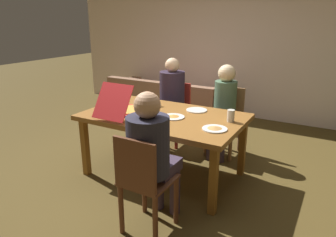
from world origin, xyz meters
TOP-DOWN VIEW (x-y plane):
  - ground_plane at (0.00, 0.00)m, footprint 20.00×20.00m
  - back_wall at (0.00, 2.79)m, footprint 7.18×0.12m
  - dining_table at (0.00, 0.00)m, footprint 1.78×1.09m
  - chair_0 at (0.40, -1.01)m, footprint 0.41×0.42m
  - person_0 at (0.40, -0.88)m, footprint 0.36×0.53m
  - chair_1 at (0.40, 1.00)m, footprint 0.41×0.46m
  - person_1 at (0.40, 0.87)m, footprint 0.29×0.47m
  - chair_2 at (-0.40, 1.00)m, footprint 0.41×0.43m
  - person_2 at (-0.40, 0.87)m, footprint 0.36×0.56m
  - pizza_box_0 at (-0.37, -0.17)m, footprint 0.41×0.63m
  - plate_0 at (0.14, -0.04)m, footprint 0.25×0.25m
  - plate_1 at (0.26, 0.33)m, footprint 0.24×0.24m
  - plate_2 at (0.68, -0.17)m, footprint 0.25×0.25m
  - drinking_glass_0 at (-0.28, 0.28)m, footprint 0.07×0.07m
  - drinking_glass_1 at (0.74, 0.14)m, footprint 0.08×0.08m
  - couch at (-1.18, 2.12)m, footprint 2.19×0.91m

SIDE VIEW (x-z plane):
  - ground_plane at x=0.00m, z-range 0.00..0.00m
  - couch at x=-1.18m, z-range -0.09..0.60m
  - chair_2 at x=-0.40m, z-range 0.03..0.91m
  - chair_1 at x=0.40m, z-range 0.03..0.92m
  - chair_0 at x=0.40m, z-range 0.04..0.95m
  - dining_table at x=0.00m, z-range 0.30..1.05m
  - person_1 at x=0.40m, z-range 0.12..1.34m
  - person_0 at x=0.40m, z-range 0.12..1.36m
  - person_2 at x=-0.40m, z-range 0.11..1.37m
  - plate_1 at x=0.26m, z-range 0.75..0.76m
  - plate_0 at x=0.14m, z-range 0.74..0.77m
  - plate_2 at x=0.68m, z-range 0.74..0.77m
  - pizza_box_0 at x=-0.37m, z-range 0.61..0.99m
  - drinking_glass_0 at x=-0.28m, z-range 0.75..0.87m
  - drinking_glass_1 at x=0.74m, z-range 0.75..0.88m
  - back_wall at x=0.00m, z-range 0.00..2.98m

